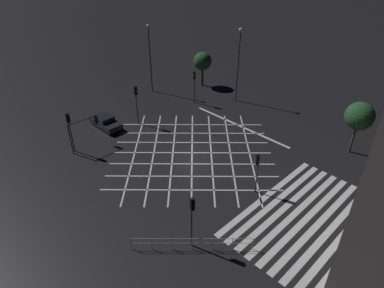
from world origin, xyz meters
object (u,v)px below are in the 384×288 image
Objects in this scene: traffic_light_median_south at (257,165)px; street_tree_far at (360,116)px; traffic_light_sw_main at (192,213)px; traffic_light_nw_main at (86,126)px; street_tree_near at (202,61)px; traffic_light_ne_main at (194,81)px; waiting_car at (106,122)px; street_lamp_east at (150,51)px; street_lamp_west at (239,54)px; traffic_light_nw_cross at (70,125)px; traffic_light_median_north at (136,98)px.

traffic_light_median_south is 0.71× the size of street_tree_far.
traffic_light_sw_main is 19.25m from street_tree_far.
street_tree_near is (19.28, 2.95, 0.99)m from traffic_light_nw_main.
traffic_light_sw_main is 16.21m from traffic_light_nw_main.
street_tree_near is at bearing -146.13° from traffic_light_ne_main.
traffic_light_nw_main reaches higher than waiting_car.
street_lamp_east is 2.14× the size of waiting_car.
street_lamp_west is (20.25, 12.70, 2.93)m from traffic_light_sw_main.
traffic_light_ne_main is 0.99× the size of traffic_light_nw_cross.
traffic_light_median_north is at bearing 120.66° from street_tree_far.
traffic_light_sw_main is 1.01× the size of traffic_light_nw_cross.
street_lamp_east reaches higher than traffic_light_ne_main.
street_lamp_west is 1.93× the size of street_tree_near.
street_tree_near reaches higher than traffic_light_median_south.
street_tree_near reaches higher than traffic_light_ne_main.
traffic_light_ne_main is 8.19m from traffic_light_median_north.
traffic_light_sw_main is 1.31× the size of traffic_light_nw_main.
traffic_light_median_south is (7.65, 0.42, -0.36)m from traffic_light_sw_main.
street_lamp_east is 25.39m from street_tree_far.
street_tree_far reaches higher than traffic_light_nw_main.
traffic_light_sw_main is 0.47× the size of street_lamp_west.
traffic_light_nw_main is 14.86m from street_lamp_east.
street_lamp_east reaches higher than traffic_light_median_north.
traffic_light_sw_main is at bearing -25.51° from traffic_light_median_north.
traffic_light_nw_cross is at bearing 25.66° from traffic_light_median_south.
traffic_light_ne_main is 0.46× the size of street_lamp_west.
street_lamp_east is at bearing -77.99° from traffic_light_ne_main.
traffic_light_nw_main is 19.53m from street_tree_near.
street_lamp_east is 7.30m from street_tree_near.
street_tree_far is (11.23, -18.95, 0.71)m from traffic_light_median_north.
traffic_light_sw_main is 0.81× the size of street_tree_far.
waiting_car is (-15.40, 5.68, -5.35)m from street_lamp_west.
traffic_light_ne_main is at bearing 143.29° from street_lamp_west.
street_lamp_west is at bearing -10.36° from traffic_light_nw_main.
street_tree_near is at bearing -35.11° from traffic_light_median_south.
street_lamp_west is 1.71× the size of street_tree_far.
traffic_light_nw_main is 0.80× the size of waiting_car.
traffic_light_ne_main reaches higher than traffic_light_median_south.
waiting_car is at bearing 75.22° from traffic_light_sw_main.
traffic_light_nw_main is at bearing 133.24° from street_tree_far.
street_tree_far is 25.51m from waiting_car.
traffic_light_nw_cross is 0.90× the size of street_tree_near.
traffic_light_ne_main is 7.12m from street_lamp_east.
traffic_light_sw_main reaches higher than traffic_light_ne_main.
traffic_light_median_north is (7.81, 0.07, 0.22)m from traffic_light_nw_cross.
street_lamp_east is at bearing 151.69° from street_tree_near.
street_tree_near is at bearing 8.71° from traffic_light_nw_main.
street_tree_far is at bearing 30.66° from traffic_light_median_north.
waiting_car is at bearing 8.86° from traffic_light_median_south.
street_tree_near is at bearing 101.70° from traffic_light_median_north.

